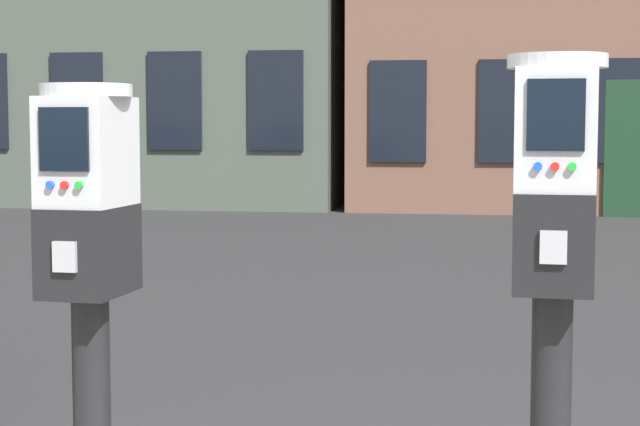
# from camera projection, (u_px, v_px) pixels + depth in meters

# --- Properties ---
(parking_meter_near_kerb) EXTENTS (0.23, 0.26, 1.41)m
(parking_meter_near_kerb) POSITION_uv_depth(u_px,v_px,m) (89.00, 269.00, 2.51)
(parking_meter_near_kerb) COLOR black
(parking_meter_near_kerb) RESTS_ON sidewalk_slab
(parking_meter_twin_adjacent) EXTENTS (0.23, 0.26, 1.46)m
(parking_meter_twin_adjacent) POSITION_uv_depth(u_px,v_px,m) (554.00, 262.00, 2.33)
(parking_meter_twin_adjacent) COLOR black
(parking_meter_twin_adjacent) RESTS_ON sidewalk_slab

